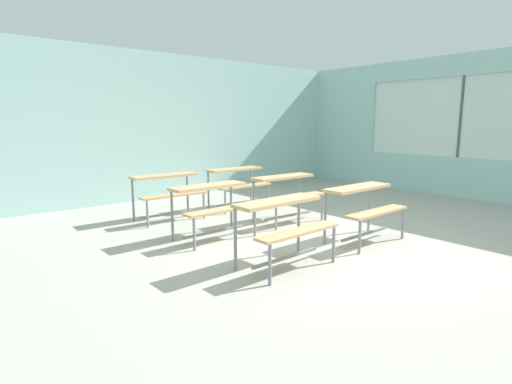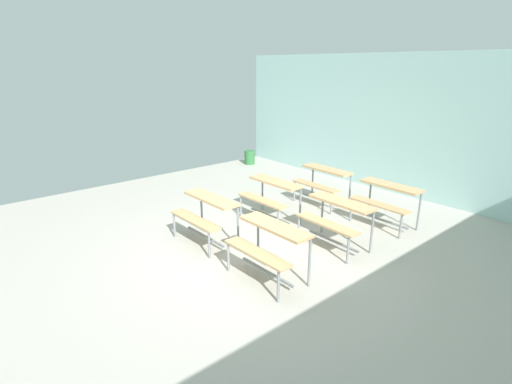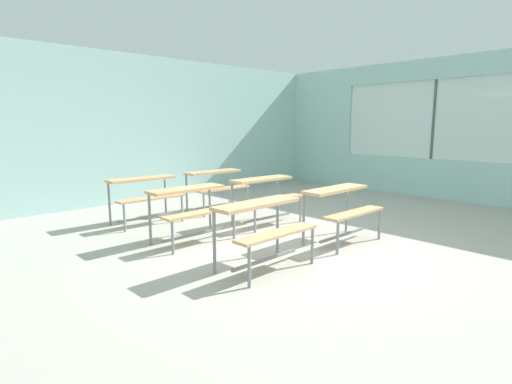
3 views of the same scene
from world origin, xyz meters
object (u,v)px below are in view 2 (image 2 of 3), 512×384
at_px(desk_bench_r1c0, 271,191).
at_px(desk_bench_r2c1, 386,195).
at_px(desk_bench_r2c0, 323,178).
at_px(trash_bin, 250,157).
at_px(desk_bench_r1c1, 336,213).
at_px(desk_bench_r0c0, 206,209).
at_px(desk_bench_r0c1, 269,240).

distance_m(desk_bench_r1c0, desk_bench_r2c1, 2.04).
distance_m(desk_bench_r2c0, trash_bin, 3.78).
distance_m(desk_bench_r2c0, desk_bench_r2c1, 1.45).
height_order(desk_bench_r1c0, trash_bin, desk_bench_r1c0).
bearing_deg(desk_bench_r2c0, desk_bench_r1c1, -42.80).
distance_m(desk_bench_r0c0, desk_bench_r1c1, 2.05).
relative_size(desk_bench_r1c0, trash_bin, 2.86).
bearing_deg(desk_bench_r2c0, desk_bench_r2c1, 0.85).
distance_m(desk_bench_r0c0, desk_bench_r2c1, 3.17).
bearing_deg(trash_bin, desk_bench_r2c0, -16.29).
bearing_deg(desk_bench_r0c0, desk_bench_r2c0, 88.13).
height_order(desk_bench_r0c1, desk_bench_r2c1, same).
height_order(desk_bench_r1c0, desk_bench_r2c0, same).
height_order(desk_bench_r2c0, trash_bin, desk_bench_r2c0).
height_order(desk_bench_r0c0, desk_bench_r2c1, same).
bearing_deg(desk_bench_r2c1, trash_bin, 169.26).
bearing_deg(desk_bench_r2c1, desk_bench_r1c0, -135.82).
distance_m(desk_bench_r1c0, desk_bench_r1c1, 1.46).
distance_m(desk_bench_r0c1, desk_bench_r1c1, 1.44).
xyz_separation_m(desk_bench_r1c1, desk_bench_r2c0, (-1.42, 1.36, 0.00)).
relative_size(desk_bench_r0c1, desk_bench_r1c1, 0.99).
relative_size(desk_bench_r0c0, desk_bench_r1c0, 1.00).
distance_m(desk_bench_r0c0, trash_bin, 5.28).
height_order(desk_bench_r2c1, trash_bin, desk_bench_r2c1).
distance_m(desk_bench_r0c1, desk_bench_r1c0, 2.05).
distance_m(desk_bench_r0c1, desk_bench_r2c1, 2.80).
xyz_separation_m(desk_bench_r0c0, desk_bench_r0c1, (1.49, 0.00, 0.00)).
height_order(desk_bench_r1c0, desk_bench_r2c1, same).
bearing_deg(desk_bench_r1c1, trash_bin, 156.09).
bearing_deg(desk_bench_r0c0, desk_bench_r0c1, -1.05).
bearing_deg(trash_bin, desk_bench_r0c1, -37.30).
bearing_deg(desk_bench_r1c1, desk_bench_r0c1, -86.88).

